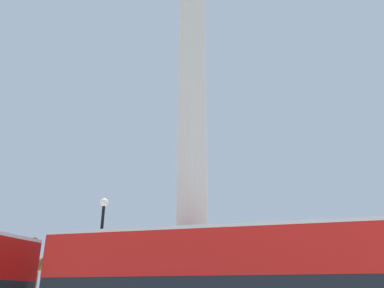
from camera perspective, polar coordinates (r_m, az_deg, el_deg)
name	(u,v)px	position (r m, az deg, el deg)	size (l,w,h in m)	color
monument_column	(192,170)	(18.78, 0.00, -3.99)	(4.93, 4.93, 25.28)	beige
bus_a	(208,288)	(13.46, 2.53, -21.11)	(11.44, 2.82, 4.32)	red
street_lamp	(99,265)	(17.86, -14.06, -17.52)	(0.39, 0.39, 6.40)	black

